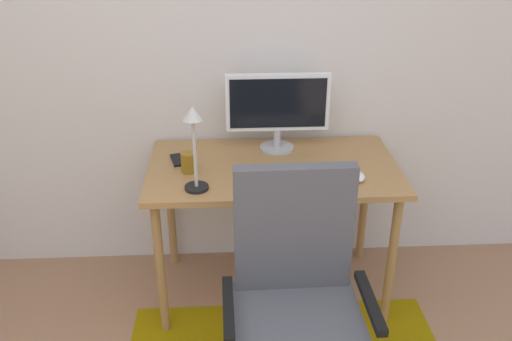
{
  "coord_description": "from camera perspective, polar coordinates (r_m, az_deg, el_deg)",
  "views": [
    {
      "loc": [
        0.08,
        -0.64,
        1.96
      ],
      "look_at": [
        0.2,
        1.54,
        0.87
      ],
      "focal_mm": 38.32,
      "sensor_mm": 36.0,
      "label": 1
    }
  ],
  "objects": [
    {
      "name": "cell_phone",
      "position": [
        2.79,
        -8.08,
        1.12
      ],
      "size": [
        0.1,
        0.15,
        0.01
      ],
      "primitive_type": "cube",
      "rotation": [
        0.0,
        0.0,
        0.25
      ],
      "color": "black",
      "rests_on": "desk"
    },
    {
      "name": "keyboard",
      "position": [
        2.54,
        3.44,
        -1.2
      ],
      "size": [
        0.43,
        0.13,
        0.02
      ],
      "primitive_type": "cube",
      "color": "white",
      "rests_on": "desk"
    },
    {
      "name": "computer_mouse",
      "position": [
        2.61,
        10.61,
        -0.59
      ],
      "size": [
        0.06,
        0.1,
        0.03
      ],
      "primitive_type": "ellipsoid",
      "color": "white",
      "rests_on": "desk"
    },
    {
      "name": "office_chair",
      "position": [
        2.24,
        4.19,
        -16.58
      ],
      "size": [
        0.59,
        0.59,
        1.08
      ],
      "rotation": [
        0.0,
        0.0,
        0.02
      ],
      "color": "slate",
      "rests_on": "ground"
    },
    {
      "name": "wall_back",
      "position": [
        2.92,
        -4.75,
        13.46
      ],
      "size": [
        6.0,
        0.1,
        2.6
      ],
      "primitive_type": "cube",
      "color": "silver",
      "rests_on": "ground"
    },
    {
      "name": "monitor",
      "position": [
        2.81,
        2.28,
        6.77
      ],
      "size": [
        0.53,
        0.18,
        0.41
      ],
      "color": "#B2B2B7",
      "rests_on": "desk"
    },
    {
      "name": "desk",
      "position": [
        2.75,
        1.8,
        -1.07
      ],
      "size": [
        1.24,
        0.69,
        0.77
      ],
      "color": "#A77844",
      "rests_on": "ground"
    },
    {
      "name": "desk_lamp",
      "position": [
        2.4,
        -6.51,
        3.56
      ],
      "size": [
        0.11,
        0.11,
        0.4
      ],
      "color": "black",
      "rests_on": "desk"
    },
    {
      "name": "coffee_cup",
      "position": [
        2.65,
        -7.08,
        0.84
      ],
      "size": [
        0.07,
        0.07,
        0.1
      ],
      "primitive_type": "cylinder",
      "color": "#8C6117",
      "rests_on": "desk"
    }
  ]
}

